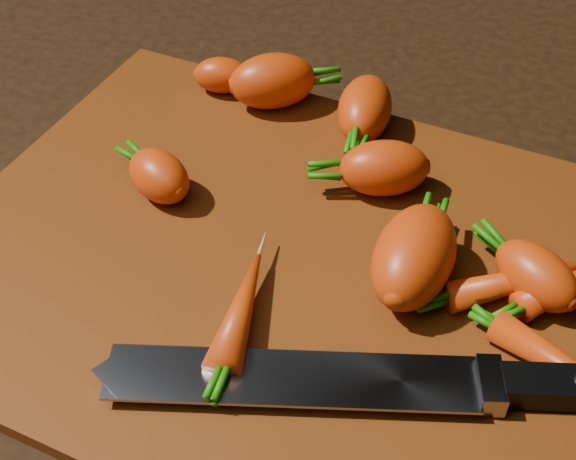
% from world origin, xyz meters
% --- Properties ---
extents(ground, '(2.00, 2.00, 0.01)m').
position_xyz_m(ground, '(0.00, 0.00, -0.01)').
color(ground, black).
extents(cutting_board, '(0.50, 0.40, 0.01)m').
position_xyz_m(cutting_board, '(0.00, 0.00, 0.01)').
color(cutting_board, '#5F2707').
rests_on(cutting_board, ground).
extents(carrot_0, '(0.09, 0.09, 0.05)m').
position_xyz_m(carrot_0, '(-0.09, 0.17, 0.04)').
color(carrot_0, red).
rests_on(carrot_0, cutting_board).
extents(carrot_1, '(0.07, 0.06, 0.04)m').
position_xyz_m(carrot_1, '(-0.12, 0.02, 0.03)').
color(carrot_1, red).
rests_on(carrot_1, cutting_board).
extents(carrot_2, '(0.06, 0.09, 0.05)m').
position_xyz_m(carrot_2, '(-0.00, 0.17, 0.03)').
color(carrot_2, red).
rests_on(carrot_2, cutting_board).
extents(carrot_3, '(0.06, 0.10, 0.05)m').
position_xyz_m(carrot_3, '(0.09, 0.01, 0.04)').
color(carrot_3, red).
rests_on(carrot_3, cutting_board).
extents(carrot_4, '(0.08, 0.07, 0.04)m').
position_xyz_m(carrot_4, '(0.04, 0.10, 0.03)').
color(carrot_4, red).
rests_on(carrot_4, cutting_board).
extents(carrot_5, '(0.06, 0.05, 0.03)m').
position_xyz_m(carrot_5, '(-0.14, 0.17, 0.03)').
color(carrot_5, red).
rests_on(carrot_5, cutting_board).
extents(carrot_6, '(0.08, 0.07, 0.04)m').
position_xyz_m(carrot_6, '(0.17, 0.04, 0.03)').
color(carrot_6, red).
rests_on(carrot_6, cutting_board).
extents(carrot_9, '(0.05, 0.10, 0.03)m').
position_xyz_m(carrot_9, '(0.00, -0.07, 0.03)').
color(carrot_9, red).
rests_on(carrot_9, cutting_board).
extents(carrot_10, '(0.11, 0.10, 0.02)m').
position_xyz_m(carrot_10, '(0.17, 0.05, 0.02)').
color(carrot_10, red).
rests_on(carrot_10, cutting_board).
extents(knife, '(0.36, 0.18, 0.02)m').
position_xyz_m(knife, '(0.08, -0.09, 0.02)').
color(knife, gray).
rests_on(knife, cutting_board).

